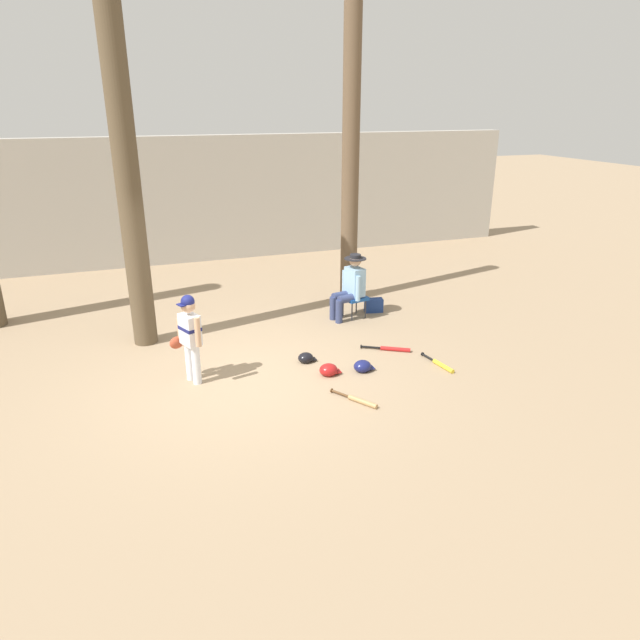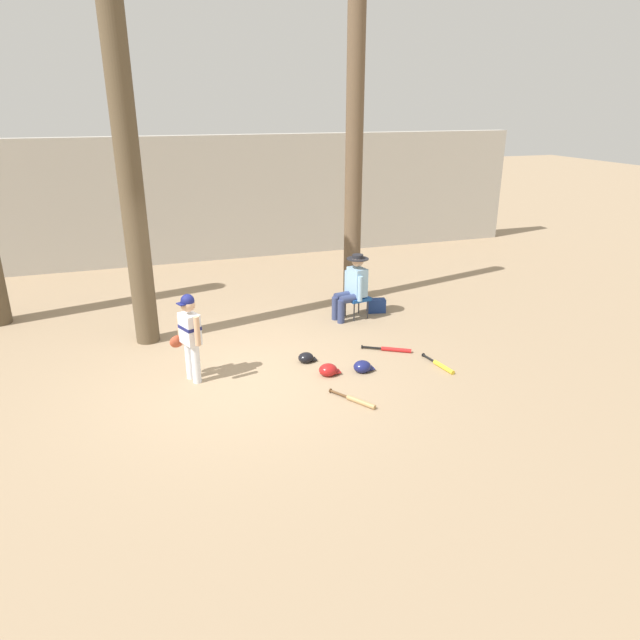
% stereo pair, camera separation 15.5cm
% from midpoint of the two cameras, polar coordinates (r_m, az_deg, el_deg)
% --- Properties ---
extents(ground_plane, '(60.00, 60.00, 0.00)m').
position_cam_midpoint_polar(ground_plane, '(8.44, -8.24, -5.86)').
color(ground_plane, '#9E8466').
extents(concrete_back_wall, '(18.00, 0.36, 3.03)m').
position_cam_midpoint_polar(concrete_back_wall, '(14.67, -14.37, 11.38)').
color(concrete_back_wall, '#ADA89E').
rests_on(concrete_back_wall, ground).
extents(tree_near_player, '(0.54, 0.54, 6.17)m').
position_cam_midpoint_polar(tree_near_player, '(9.39, -19.13, 13.93)').
color(tree_near_player, brown).
rests_on(tree_near_player, ground).
extents(tree_behind_spectator, '(0.50, 0.50, 5.49)m').
position_cam_midpoint_polar(tree_behind_spectator, '(11.21, 2.62, 14.25)').
color(tree_behind_spectator, brown).
rests_on(tree_behind_spectator, ground).
extents(young_ballplayer, '(0.46, 0.55, 1.31)m').
position_cam_midpoint_polar(young_ballplayer, '(8.22, -13.38, -1.28)').
color(young_ballplayer, white).
rests_on(young_ballplayer, ground).
extents(folding_stool, '(0.47, 0.47, 0.41)m').
position_cam_midpoint_polar(folding_stool, '(10.62, 3.02, 2.15)').
color(folding_stool, '#194C9E').
rests_on(folding_stool, ground).
extents(seated_spectator, '(0.68, 0.54, 1.20)m').
position_cam_midpoint_polar(seated_spectator, '(10.48, 2.60, 3.49)').
color(seated_spectator, navy).
rests_on(seated_spectator, ground).
extents(handbag_beside_stool, '(0.37, 0.25, 0.26)m').
position_cam_midpoint_polar(handbag_beside_stool, '(11.00, 4.95, 1.47)').
color(handbag_beside_stool, navy).
rests_on(handbag_beside_stool, ground).
extents(bat_wood_tan, '(0.45, 0.67, 0.07)m').
position_cam_midpoint_polar(bat_wood_tan, '(7.74, 3.31, -7.97)').
color(bat_wood_tan, tan).
rests_on(bat_wood_tan, ground).
extents(bat_red_barrel, '(0.72, 0.47, 0.07)m').
position_cam_midpoint_polar(bat_red_barrel, '(9.33, 6.63, -2.86)').
color(bat_red_barrel, red).
rests_on(bat_red_barrel, ground).
extents(bat_yellow_trainer, '(0.17, 0.73, 0.07)m').
position_cam_midpoint_polar(bat_yellow_trainer, '(8.90, 11.41, -4.37)').
color(bat_yellow_trainer, yellow).
rests_on(bat_yellow_trainer, ground).
extents(batting_helmet_navy, '(0.32, 0.24, 0.18)m').
position_cam_midpoint_polar(batting_helmet_navy, '(8.58, 3.73, -4.61)').
color(batting_helmet_navy, navy).
rests_on(batting_helmet_navy, ground).
extents(batting_helmet_black, '(0.28, 0.22, 0.16)m').
position_cam_midpoint_polar(batting_helmet_black, '(8.87, -1.92, -3.78)').
color(batting_helmet_black, black).
rests_on(batting_helmet_black, ground).
extents(batting_helmet_red, '(0.32, 0.25, 0.19)m').
position_cam_midpoint_polar(batting_helmet_red, '(8.45, 0.33, -4.98)').
color(batting_helmet_red, '#A81919').
rests_on(batting_helmet_red, ground).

